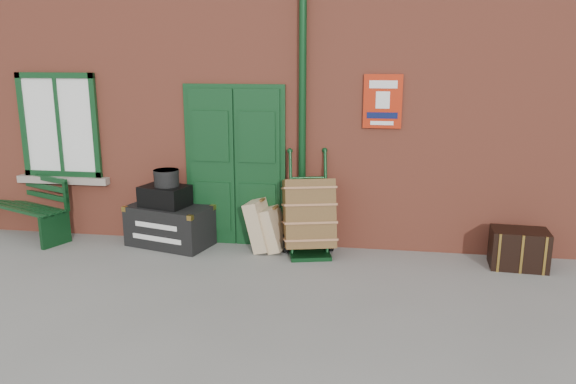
% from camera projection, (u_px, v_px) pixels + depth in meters
% --- Properties ---
extents(ground, '(80.00, 80.00, 0.00)m').
position_uv_depth(ground, '(231.00, 284.00, 6.65)').
color(ground, gray).
rests_on(ground, ground).
extents(station_building, '(10.30, 4.30, 4.36)m').
position_uv_depth(station_building, '(280.00, 84.00, 9.49)').
color(station_building, '#AA4D37').
rests_on(station_building, ground).
extents(bench, '(1.61, 1.05, 0.96)m').
position_uv_depth(bench, '(27.00, 204.00, 8.32)').
color(bench, '#0E3618').
rests_on(bench, ground).
extents(houdini_trunk, '(1.27, 0.91, 0.57)m').
position_uv_depth(houdini_trunk, '(170.00, 225.00, 7.96)').
color(houdini_trunk, black).
rests_on(houdini_trunk, ground).
extents(strongbox, '(0.73, 0.61, 0.29)m').
position_uv_depth(strongbox, '(165.00, 196.00, 7.86)').
color(strongbox, black).
rests_on(strongbox, houdini_trunk).
extents(hatbox, '(0.42, 0.42, 0.23)m').
position_uv_depth(hatbox, '(166.00, 178.00, 7.81)').
color(hatbox, black).
rests_on(hatbox, strongbox).
extents(suitcase_back, '(0.45, 0.55, 0.72)m').
position_uv_depth(suitcase_back, '(261.00, 225.00, 7.75)').
color(suitcase_back, tan).
rests_on(suitcase_back, ground).
extents(suitcase_front, '(0.41, 0.50, 0.62)m').
position_uv_depth(suitcase_front, '(274.00, 229.00, 7.74)').
color(suitcase_front, tan).
rests_on(suitcase_front, ground).
extents(porter_trolley, '(0.82, 0.86, 1.39)m').
position_uv_depth(porter_trolley, '(309.00, 215.00, 7.57)').
color(porter_trolley, black).
rests_on(porter_trolley, ground).
extents(dark_trunk, '(0.71, 0.49, 0.50)m').
position_uv_depth(dark_trunk, '(519.00, 249.00, 7.12)').
color(dark_trunk, black).
rests_on(dark_trunk, ground).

